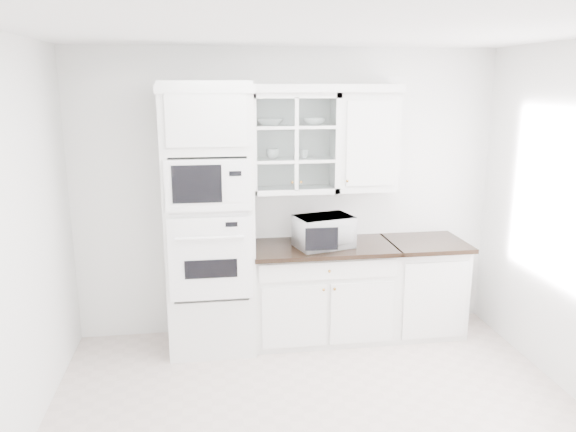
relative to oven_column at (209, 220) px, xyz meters
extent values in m
cube|color=#BDACA1|center=(0.75, -1.42, -1.19)|extent=(4.00, 3.50, 0.01)
cube|color=white|center=(0.75, 0.32, 0.15)|extent=(4.00, 0.02, 2.70)
cube|color=white|center=(-1.24, -1.42, 0.15)|extent=(0.02, 3.50, 2.70)
cube|color=white|center=(0.75, -1.42, 1.49)|extent=(4.00, 3.50, 0.02)
cube|color=silver|center=(0.00, 0.01, 0.00)|extent=(0.76, 0.65, 2.40)
cube|color=white|center=(0.00, -0.33, -0.26)|extent=(0.70, 0.03, 0.72)
cube|color=black|center=(0.00, -0.35, -0.34)|extent=(0.44, 0.01, 0.16)
cube|color=white|center=(0.00, -0.33, 0.37)|extent=(0.70, 0.03, 0.43)
cube|color=black|center=(-0.09, -0.35, 0.39)|extent=(0.40, 0.01, 0.31)
cube|color=silver|center=(1.03, 0.03, -0.76)|extent=(1.30, 0.60, 0.88)
cube|color=black|center=(1.03, 0.00, -0.30)|extent=(1.32, 0.67, 0.04)
cube|color=silver|center=(2.03, 0.03, -0.76)|extent=(0.70, 0.60, 0.88)
cube|color=black|center=(2.03, 0.00, -0.30)|extent=(0.72, 0.67, 0.04)
cube|color=silver|center=(0.78, 0.17, 0.65)|extent=(0.80, 0.33, 0.90)
cube|color=silver|center=(0.78, 0.17, 0.50)|extent=(0.74, 0.29, 0.02)
cube|color=silver|center=(0.78, 0.17, 0.80)|extent=(0.74, 0.29, 0.02)
cube|color=silver|center=(1.46, 0.17, 0.65)|extent=(0.55, 0.33, 0.90)
cube|color=white|center=(0.68, 0.14, 1.14)|extent=(2.14, 0.38, 0.07)
imported|color=white|center=(1.02, -0.03, -0.14)|extent=(0.59, 0.53, 0.29)
imported|color=white|center=(0.57, 0.16, 0.84)|extent=(0.29, 0.29, 0.06)
imported|color=white|center=(0.97, 0.18, 0.84)|extent=(0.22, 0.22, 0.06)
imported|color=white|center=(0.59, 0.18, 0.56)|extent=(0.14, 0.14, 0.09)
imported|color=white|center=(0.88, 0.17, 0.55)|extent=(0.10, 0.10, 0.08)
camera|label=1|loc=(-0.01, -4.86, 1.19)|focal=35.00mm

